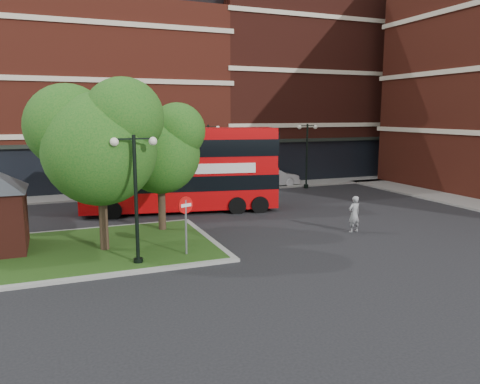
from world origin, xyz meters
name	(u,v)px	position (x,y,z in m)	size (l,w,h in m)	color
ground	(270,252)	(0.00, 0.00, 0.00)	(120.00, 120.00, 0.00)	black
pavement_far	(175,191)	(0.00, 16.50, 0.06)	(44.00, 3.00, 0.12)	slate
terrace_far_left	(53,98)	(-8.00, 24.00, 7.00)	(26.00, 12.00, 14.00)	maroon
terrace_far_right	(295,90)	(14.00, 24.00, 8.00)	(18.00, 12.00, 16.00)	#471911
traffic_island	(67,251)	(-8.00, 3.00, 0.07)	(12.60, 7.60, 0.15)	gray
tree_island_west	(97,138)	(-6.60, 2.58, 4.79)	(5.40, 4.71, 7.21)	#2D2116
tree_island_east	(158,146)	(-3.58, 5.06, 4.24)	(4.46, 3.90, 6.29)	#2D2116
lamp_island	(136,193)	(-5.50, 0.20, 2.83)	(1.72, 0.36, 5.00)	black
lamp_far_left	(209,155)	(2.00, 14.50, 2.83)	(1.72, 0.36, 5.00)	black
lamp_far_right	(307,152)	(10.00, 14.50, 2.83)	(1.72, 0.36, 5.00)	black
bus	(180,164)	(-1.40, 9.47, 2.84)	(11.62, 4.58, 4.33)	#B50709
woman	(354,214)	(5.24, 1.49, 0.90)	(0.66, 0.43, 1.80)	gray
car_silver	(185,186)	(0.25, 14.50, 0.72)	(1.70, 4.23, 1.44)	#A3A6AA
car_white	(271,178)	(7.64, 16.00, 0.76)	(1.62, 4.63, 1.53)	silver
no_entry_sign	(186,214)	(-3.50, 0.56, 1.79)	(0.66, 0.31, 2.51)	slate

